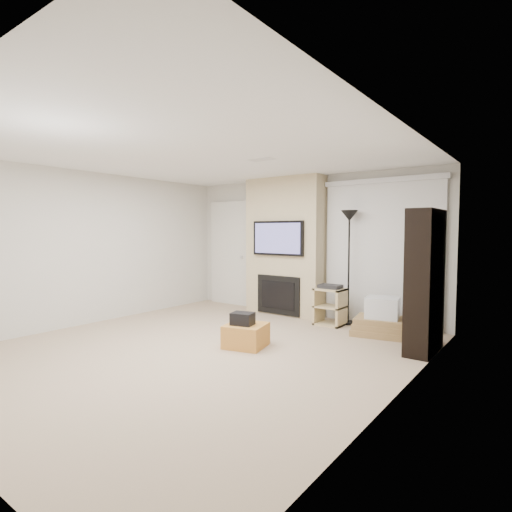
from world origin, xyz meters
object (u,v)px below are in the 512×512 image
Objects in this scene: floor_lamp at (349,235)px; box_stack at (382,321)px; av_stand at (330,304)px; bookshelf at (425,281)px; ottoman at (246,335)px.

floor_lamp reaches higher than box_stack.
floor_lamp is at bearing 52.05° from av_stand.
ottoman is at bearing -148.82° from bookshelf.
bookshelf is (1.94, 1.17, 0.75)m from ottoman.
ottoman is 2.49m from floor_lamp.
floor_lamp reaches higher than ottoman.
bookshelf is (1.40, -0.87, -0.57)m from floor_lamp.
av_stand is (0.33, 1.79, 0.20)m from ottoman.
ottoman is 2.08m from box_stack.
floor_lamp reaches higher than av_stand.
box_stack reaches higher than ottoman.
floor_lamp is 1.49m from box_stack.
ottoman is at bearing -104.62° from floor_lamp.
floor_lamp reaches higher than bookshelf.
ottoman is 0.76× the size of av_stand.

